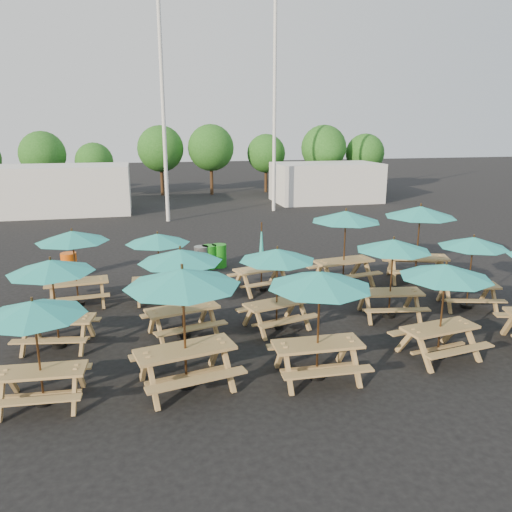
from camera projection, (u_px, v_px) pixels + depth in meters
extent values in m
plane|color=black|center=(268.00, 305.00, 14.47)|extent=(120.00, 120.00, 0.00)
cube|color=#A77E4A|center=(40.00, 371.00, 9.20)|extent=(1.65, 0.74, 0.05)
cube|color=#A77E4A|center=(34.00, 401.00, 8.70)|extent=(1.62, 0.33, 0.04)
cube|color=#A77E4A|center=(49.00, 369.00, 9.83)|extent=(1.62, 0.33, 0.04)
cylinder|color=black|center=(44.00, 401.00, 9.35)|extent=(0.32, 0.32, 0.09)
cylinder|color=brown|center=(38.00, 353.00, 9.10)|extent=(0.04, 0.04, 2.06)
cone|color=teal|center=(33.00, 308.00, 8.88)|extent=(1.99, 1.99, 0.29)
cube|color=#A77E4A|center=(57.00, 319.00, 11.60)|extent=(1.77, 0.93, 0.06)
cube|color=#A77E4A|center=(49.00, 341.00, 11.07)|extent=(1.69, 0.52, 0.04)
cube|color=#A77E4A|center=(66.00, 320.00, 12.26)|extent=(1.69, 0.52, 0.04)
cylinder|color=black|center=(59.00, 345.00, 11.76)|extent=(0.34, 0.34, 0.09)
cylinder|color=brown|center=(55.00, 304.00, 11.50)|extent=(0.04, 0.04, 2.15)
cone|color=teal|center=(51.00, 266.00, 11.27)|extent=(2.25, 2.25, 0.30)
cube|color=#A77E4A|center=(77.00, 282.00, 14.31)|extent=(1.80, 0.84, 0.06)
cube|color=#A77E4A|center=(77.00, 298.00, 13.79)|extent=(1.76, 0.41, 0.04)
cube|color=#A77E4A|center=(78.00, 284.00, 14.96)|extent=(1.76, 0.41, 0.04)
cylinder|color=black|center=(79.00, 304.00, 14.48)|extent=(0.35, 0.35, 0.10)
cylinder|color=brown|center=(75.00, 268.00, 14.21)|extent=(0.04, 0.04, 2.22)
cone|color=teal|center=(72.00, 236.00, 13.97)|extent=(2.20, 2.20, 0.31)
cube|color=#A77E4A|center=(185.00, 349.00, 9.79)|extent=(2.05, 1.14, 0.06)
cube|color=#A77E4A|center=(197.00, 380.00, 9.25)|extent=(1.95, 0.67, 0.04)
cube|color=#A77E4A|center=(176.00, 350.00, 10.49)|extent=(1.95, 0.67, 0.04)
cylinder|color=black|center=(187.00, 383.00, 9.98)|extent=(0.39, 0.39, 0.11)
cylinder|color=brown|center=(184.00, 329.00, 9.68)|extent=(0.05, 0.05, 2.47)
cone|color=teal|center=(182.00, 277.00, 9.42)|extent=(2.66, 2.66, 0.34)
cube|color=#A77E4A|center=(182.00, 309.00, 12.19)|extent=(1.86, 1.09, 0.06)
cube|color=#A77E4A|center=(192.00, 328.00, 11.71)|extent=(1.76, 0.67, 0.04)
cube|color=#A77E4A|center=(174.00, 311.00, 12.81)|extent=(1.76, 0.67, 0.04)
cylinder|color=black|center=(183.00, 334.00, 12.36)|extent=(0.35, 0.35, 0.10)
cylinder|color=brown|center=(182.00, 293.00, 12.09)|extent=(0.04, 0.04, 2.24)
cone|color=teal|center=(180.00, 256.00, 11.85)|extent=(2.47, 2.47, 0.31)
cube|color=#A77E4A|center=(160.00, 279.00, 14.72)|extent=(1.62, 0.66, 0.05)
cube|color=#A77E4A|center=(161.00, 294.00, 14.23)|extent=(1.61, 0.26, 0.04)
cube|color=#A77E4A|center=(160.00, 282.00, 15.34)|extent=(1.61, 0.26, 0.04)
cylinder|color=black|center=(161.00, 299.00, 14.88)|extent=(0.32, 0.32, 0.09)
cylinder|color=brown|center=(159.00, 267.00, 14.63)|extent=(0.04, 0.04, 2.05)
cone|color=teal|center=(158.00, 238.00, 14.41)|extent=(1.90, 1.90, 0.29)
cube|color=#A77E4A|center=(318.00, 344.00, 10.15)|extent=(1.83, 0.75, 0.06)
cube|color=#A77E4A|center=(328.00, 372.00, 9.60)|extent=(1.82, 0.30, 0.04)
cube|color=#A77E4A|center=(307.00, 344.00, 10.86)|extent=(1.82, 0.30, 0.04)
cylinder|color=black|center=(317.00, 375.00, 10.33)|extent=(0.36, 0.36, 0.10)
cylinder|color=brown|center=(318.00, 325.00, 10.05)|extent=(0.04, 0.04, 2.31)
cone|color=teal|center=(320.00, 279.00, 9.80)|extent=(2.15, 2.15, 0.32)
cube|color=#A77E4A|center=(277.00, 303.00, 12.68)|extent=(1.77, 1.07, 0.06)
cube|color=#A77E4A|center=(289.00, 321.00, 12.23)|extent=(1.66, 0.67, 0.04)
cube|color=#A77E4A|center=(265.00, 306.00, 13.27)|extent=(1.66, 0.67, 0.04)
cylinder|color=black|center=(276.00, 326.00, 12.84)|extent=(0.33, 0.33, 0.09)
cylinder|color=brown|center=(277.00, 289.00, 12.59)|extent=(0.04, 0.04, 2.12)
cone|color=teal|center=(277.00, 255.00, 12.36)|extent=(2.37, 2.37, 0.30)
cube|color=#A77E4A|center=(261.00, 269.00, 15.63)|extent=(1.83, 1.09, 0.06)
cube|color=#A77E4A|center=(271.00, 283.00, 15.17)|extent=(1.72, 0.68, 0.04)
cube|color=#A77E4A|center=(252.00, 272.00, 16.24)|extent=(1.72, 0.68, 0.04)
cylinder|color=black|center=(261.00, 289.00, 15.80)|extent=(0.34, 0.34, 0.10)
cylinder|color=brown|center=(261.00, 257.00, 15.53)|extent=(0.04, 0.04, 2.19)
cone|color=teal|center=(261.00, 245.00, 15.44)|extent=(0.21, 0.21, 1.43)
cube|color=#A77E4A|center=(440.00, 328.00, 11.08)|extent=(1.80, 0.92, 0.06)
cube|color=#A77E4A|center=(460.00, 350.00, 10.59)|extent=(1.73, 0.50, 0.04)
cube|color=#A77E4A|center=(420.00, 329.00, 11.71)|extent=(1.73, 0.50, 0.04)
cylinder|color=black|center=(437.00, 355.00, 11.25)|extent=(0.34, 0.34, 0.10)
cylinder|color=brown|center=(442.00, 311.00, 10.98)|extent=(0.04, 0.04, 2.19)
cone|color=teal|center=(446.00, 271.00, 10.75)|extent=(2.27, 2.27, 0.30)
cube|color=#A77E4A|center=(390.00, 292.00, 13.44)|extent=(1.80, 0.93, 0.06)
cube|color=#A77E4A|center=(397.00, 310.00, 12.90)|extent=(1.73, 0.51, 0.04)
cube|color=#A77E4A|center=(382.00, 294.00, 14.11)|extent=(1.73, 0.51, 0.04)
cylinder|color=black|center=(389.00, 315.00, 13.60)|extent=(0.34, 0.34, 0.10)
cylinder|color=brown|center=(391.00, 278.00, 13.34)|extent=(0.04, 0.04, 2.19)
cone|color=teal|center=(394.00, 245.00, 13.10)|extent=(2.28, 2.28, 0.30)
cube|color=#A77E4A|center=(344.00, 261.00, 16.22)|extent=(2.02, 1.04, 0.06)
cube|color=#A77E4A|center=(355.00, 276.00, 15.67)|extent=(1.94, 0.57, 0.04)
cube|color=#A77E4A|center=(332.00, 265.00, 16.93)|extent=(1.94, 0.57, 0.04)
cylinder|color=black|center=(343.00, 282.00, 16.41)|extent=(0.38, 0.38, 0.11)
cylinder|color=brown|center=(344.00, 248.00, 16.11)|extent=(0.05, 0.05, 2.45)
cone|color=teal|center=(346.00, 216.00, 15.85)|extent=(2.55, 2.55, 0.34)
cube|color=#A77E4A|center=(469.00, 285.00, 14.15)|extent=(1.74, 1.03, 0.05)
cube|color=#A77E4A|center=(476.00, 301.00, 13.64)|extent=(1.64, 0.63, 0.04)
cube|color=#A77E4A|center=(460.00, 287.00, 14.79)|extent=(1.64, 0.63, 0.04)
cylinder|color=black|center=(466.00, 306.00, 14.31)|extent=(0.33, 0.33, 0.09)
cylinder|color=brown|center=(470.00, 272.00, 14.05)|extent=(0.04, 0.04, 2.08)
cone|color=teal|center=(473.00, 242.00, 13.83)|extent=(2.31, 2.31, 0.29)
cube|color=#A77E4A|center=(417.00, 257.00, 16.58)|extent=(2.14, 1.37, 0.07)
cube|color=#A77E4A|center=(421.00, 272.00, 15.96)|extent=(1.98, 0.90, 0.04)
cube|color=#A77E4A|center=(411.00, 261.00, 17.37)|extent=(1.98, 0.90, 0.04)
cylinder|color=black|center=(415.00, 279.00, 16.77)|extent=(0.40, 0.40, 0.11)
cylinder|color=brown|center=(418.00, 244.00, 16.46)|extent=(0.05, 0.05, 2.55)
cone|color=teal|center=(420.00, 212.00, 16.19)|extent=(2.93, 2.93, 0.35)
cylinder|color=#E2550D|center=(69.00, 265.00, 17.09)|extent=(0.53, 0.53, 0.85)
cylinder|color=gray|center=(201.00, 258.00, 18.00)|extent=(0.53, 0.53, 0.85)
cylinder|color=#1A8818|center=(209.00, 257.00, 18.15)|extent=(0.53, 0.53, 0.85)
cylinder|color=#1A8818|center=(219.00, 256.00, 18.30)|extent=(0.53, 0.53, 0.85)
cylinder|color=silver|center=(163.00, 107.00, 25.69)|extent=(0.20, 0.20, 12.00)
cylinder|color=silver|center=(274.00, 109.00, 29.00)|extent=(0.20, 0.20, 12.00)
cube|color=silver|center=(60.00, 190.00, 29.30)|extent=(8.00, 4.00, 2.80)
cube|color=silver|center=(326.00, 182.00, 34.01)|extent=(7.00, 4.00, 2.60)
cylinder|color=#382314|center=(46.00, 185.00, 34.56)|extent=(0.24, 0.24, 2.14)
sphere|color=#1E5919|center=(43.00, 154.00, 34.03)|extent=(3.11, 3.11, 3.11)
cylinder|color=#382314|center=(96.00, 187.00, 35.11)|extent=(0.24, 0.24, 1.78)
sphere|color=#1E5919|center=(94.00, 161.00, 34.67)|extent=(2.59, 2.59, 2.59)
cylinder|color=#382314|center=(162.00, 180.00, 37.06)|extent=(0.24, 0.24, 2.31)
sphere|color=#1E5919|center=(161.00, 149.00, 36.49)|extent=(3.36, 3.36, 3.36)
cylinder|color=#382314|center=(212.00, 179.00, 37.43)|extent=(0.24, 0.24, 2.35)
sphere|color=#1E5919|center=(211.00, 148.00, 36.85)|extent=(3.41, 3.41, 3.41)
cylinder|color=#382314|center=(266.00, 179.00, 38.82)|extent=(0.24, 0.24, 2.02)
sphere|color=#1E5919|center=(266.00, 153.00, 38.32)|extent=(2.94, 2.94, 2.94)
cylinder|color=#382314|center=(323.00, 178.00, 37.99)|extent=(0.24, 0.24, 2.32)
sphere|color=#1E5919|center=(324.00, 148.00, 37.41)|extent=(3.38, 3.38, 3.38)
cylinder|color=#382314|center=(364.00, 179.00, 38.80)|extent=(0.24, 0.24, 2.03)
sphere|color=#1E5919|center=(365.00, 153.00, 38.30)|extent=(2.95, 2.95, 2.95)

